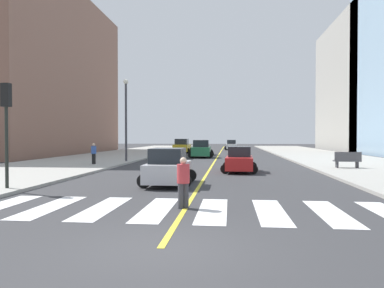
{
  "coord_description": "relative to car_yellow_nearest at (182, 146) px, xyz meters",
  "views": [
    {
      "loc": [
        1.44,
        -7.35,
        2.34
      ],
      "look_at": [
        -3.31,
        37.55,
        1.42
      ],
      "focal_mm": 33.7,
      "sensor_mm": 36.0,
      "label": 1
    }
  ],
  "objects": [
    {
      "name": "pedestrian_walking_west",
      "position": [
        -3.97,
        -23.53,
        0.12
      ],
      "size": [
        0.41,
        0.41,
        1.67
      ],
      "rotation": [
        0.0,
        0.0,
        5.79
      ],
      "color": "black",
      "rests_on": "sidewalk_kerb_west"
    },
    {
      "name": "pedestrian_crossing",
      "position": [
        5.37,
        -39.71,
        -0.03
      ],
      "size": [
        0.41,
        0.41,
        1.67
      ],
      "rotation": [
        0.0,
        0.0,
        0.48
      ],
      "color": "#38383D",
      "rests_on": "ground"
    },
    {
      "name": "crosswalk_paint",
      "position": [
        5.44,
        -39.95,
        -0.94
      ],
      "size": [
        13.5,
        4.0,
        0.01
      ],
      "color": "silver",
      "rests_on": "ground"
    },
    {
      "name": "street_lamp",
      "position": [
        -2.43,
        -19.73,
        3.54
      ],
      "size": [
        0.44,
        0.44,
        7.35
      ],
      "color": "#38383D",
      "rests_on": "sidewalk_kerb_west"
    },
    {
      "name": "car_yellow_nearest",
      "position": [
        0.0,
        0.0,
        0.0
      ],
      "size": [
        2.87,
        4.57,
        2.03
      ],
      "rotation": [
        0.0,
        0.0,
        -0.01
      ],
      "color": "gold",
      "rests_on": "ground"
    },
    {
      "name": "lane_divider_paint",
      "position": [
        5.44,
        -3.95,
        -0.94
      ],
      "size": [
        0.16,
        80.0,
        0.01
      ],
      "primitive_type": "cube",
      "color": "yellow",
      "rests_on": "ground"
    },
    {
      "name": "car_silver_fourth",
      "position": [
        3.91,
        -34.12,
        -0.11
      ],
      "size": [
        2.5,
        4.0,
        1.79
      ],
      "rotation": [
        0.0,
        0.0,
        0.0
      ],
      "color": "#B7B7BC",
      "rests_on": "ground"
    },
    {
      "name": "sidewalk_kerb_east",
      "position": [
        17.64,
        -23.95,
        -0.87
      ],
      "size": [
        10.0,
        120.0,
        0.15
      ],
      "primitive_type": "cube",
      "color": "#9E9B93",
      "rests_on": "ground"
    },
    {
      "name": "car_green_fifth",
      "position": [
        3.69,
        -11.24,
        -0.03
      ],
      "size": [
        2.81,
        4.44,
        1.96
      ],
      "rotation": [
        0.0,
        0.0,
        0.02
      ],
      "color": "#236B42",
      "rests_on": "ground"
    },
    {
      "name": "car_black_sixth",
      "position": [
        3.38,
        -5.55,
        -0.08
      ],
      "size": [
        2.6,
        4.16,
        1.86
      ],
      "rotation": [
        0.0,
        0.0,
        -0.0
      ],
      "color": "black",
      "rests_on": "ground"
    },
    {
      "name": "traffic_light_far_corner",
      "position": [
        -2.59,
        -36.89,
        2.35
      ],
      "size": [
        0.36,
        0.41,
        4.46
      ],
      "color": "black",
      "rests_on": "sidewalk_kerb_west"
    },
    {
      "name": "low_rise_brick_west",
      "position": [
        -21.16,
        -4.33,
        10.03
      ],
      "size": [
        16.0,
        32.0,
        21.97
      ],
      "primitive_type": "cube",
      "color": "#835A49",
      "rests_on": "ground"
    },
    {
      "name": "car_white_second",
      "position": [
        7.11,
        12.58,
        -0.12
      ],
      "size": [
        2.47,
        3.96,
        1.77
      ],
      "rotation": [
        0.0,
        0.0,
        3.14
      ],
      "color": "silver",
      "rests_on": "ground"
    },
    {
      "name": "ground_plane",
      "position": [
        5.44,
        -43.95,
        -0.95
      ],
      "size": [
        220.0,
        220.0,
        0.0
      ],
      "primitive_type": "plane",
      "color": "#333335"
    },
    {
      "name": "sidewalk_kerb_west",
      "position": [
        -6.76,
        -23.95,
        -0.87
      ],
      "size": [
        10.0,
        120.0,
        0.15
      ],
      "primitive_type": "cube",
      "color": "#9E9B93",
      "rests_on": "ground"
    },
    {
      "name": "car_red_third",
      "position": [
        7.5,
        -27.36,
        -0.16
      ],
      "size": [
        2.45,
        3.84,
        1.68
      ],
      "rotation": [
        0.0,
        0.0,
        3.1
      ],
      "color": "red",
      "rests_on": "ground"
    },
    {
      "name": "park_bench",
      "position": [
        15.06,
        -25.1,
        -0.26
      ],
      "size": [
        1.81,
        0.6,
        1.12
      ],
      "rotation": [
        0.0,
        0.0,
        1.55
      ],
      "color": "#47474C",
      "rests_on": "sidewalk_kerb_east"
    }
  ]
}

